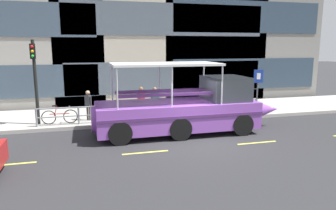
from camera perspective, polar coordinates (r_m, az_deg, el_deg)
The scene contains 13 objects.
ground_plane at distance 13.83m, azimuth 4.86°, elevation -6.30°, with size 120.00×120.00×0.00m, color #2B2B2D.
sidewalk at distance 19.00m, azimuth -0.85°, elevation -1.30°, with size 32.00×4.80×0.18m, color #A8A59E.
curb_edge at distance 16.66m, azimuth 1.25°, elevation -3.01°, with size 32.00×0.18×0.18m, color #B2ADA3.
lane_centreline at distance 12.84m, azimuth 6.54°, elevation -7.65°, with size 25.80×0.12×0.01m.
curb_guardrail at distance 16.60m, azimuth -2.25°, elevation -0.61°, with size 11.90×0.09×0.90m.
traffic_light_pole at distance 16.58m, azimuth -23.06°, elevation 5.21°, with size 0.24×0.46×4.15m.
parking_sign at distance 19.03m, azimuth 16.03°, elevation 3.79°, with size 0.60×0.12×2.51m.
leaned_bicycle at distance 16.63m, azimuth -19.11°, elevation -1.97°, with size 1.74×0.46×0.96m.
duck_tour_boat at distance 14.72m, azimuth 3.66°, elevation -0.79°, with size 9.25×2.58×3.28m.
pedestrian_near_bow at distance 18.50m, azimuth 9.54°, elevation 1.40°, with size 0.43×0.22×1.52m.
pedestrian_mid_left at distance 17.37m, azimuth -2.41°, elevation 1.16°, with size 0.47×0.22×1.63m.
pedestrian_mid_right at distance 17.57m, azimuth -4.90°, elevation 1.25°, with size 0.45×0.27×1.63m.
pedestrian_near_stern at distance 16.88m, azimuth -14.32°, elevation 0.46°, with size 0.35×0.34×1.58m.
Camera 1 is at (-4.53, -12.43, 4.01)m, focal length 33.53 mm.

